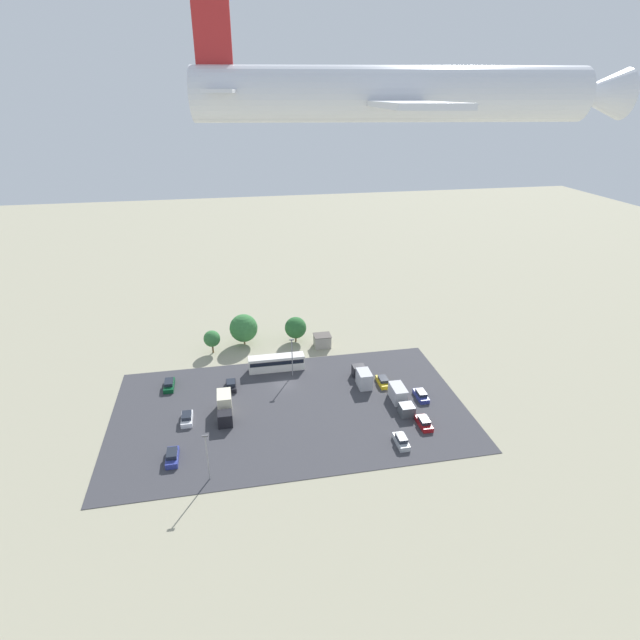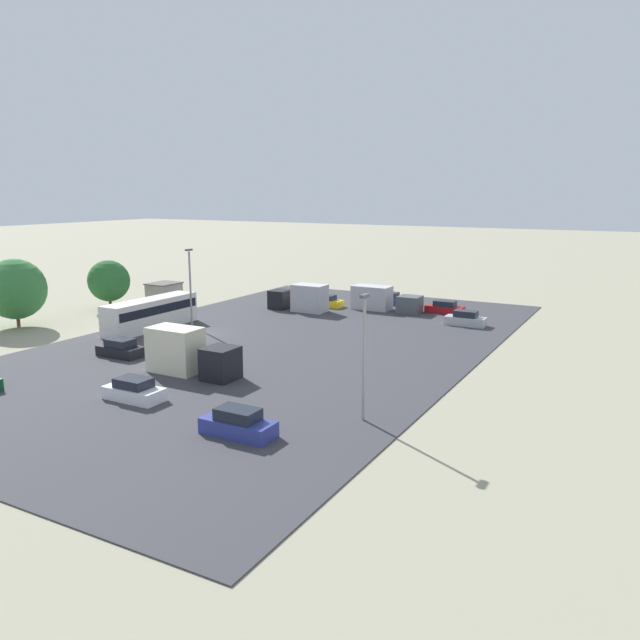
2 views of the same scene
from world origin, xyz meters
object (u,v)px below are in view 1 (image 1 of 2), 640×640
Objects in this scene: shed_building at (322,341)px; parked_car_0 at (172,457)px; parked_car_4 at (424,423)px; parked_car_7 at (169,385)px; parked_car_3 at (231,385)px; parked_truck_0 at (225,407)px; parked_car_1 at (187,418)px; parked_car_2 at (401,441)px; bus at (276,362)px; parked_car_5 at (383,381)px; airplane at (411,94)px; parked_car_6 at (421,395)px; parked_truck_1 at (400,398)px; parked_truck_2 at (362,377)px.

parked_car_0 is at bearing 47.82° from shed_building.
parked_car_4 is 49.04m from parked_car_7.
parked_truck_0 reaches higher than parked_car_3.
shed_building is at bearing -140.56° from parked_car_1.
parked_car_0 is 36.65m from parked_car_2.
parked_car_3 is at bearing -98.52° from parked_truck_0.
bus is 11.06m from parked_car_3.
parked_car_2 is (-17.34, 28.10, -1.03)m from bus.
shed_building is 0.86× the size of parked_car_5.
parked_car_1 is 67.19m from airplane.
bus is at bearing -149.96° from parked_car_3.
bus is at bearing 37.33° from shed_building.
parked_car_3 is 0.92× the size of parked_car_6.
parked_car_2 is at bearing 161.99° from airplane.
parked_car_4 is at bearing 167.39° from parked_car_1.
parked_car_7 is at bearing 164.72° from parked_car_6.
bus is 0.34× the size of airplane.
parked_car_2 is 6.85m from parked_car_4.
airplane reaches higher than parked_car_0.
shed_building is at bearing 127.33° from bus.
bus is at bearing 52.56° from parked_car_0.
parked_truck_1 reaches higher than parked_car_2.
bus is 2.58× the size of parked_car_5.
parked_car_0 is 10.16m from parked_car_1.
parked_truck_0 is at bearing 81.48° from parked_car_3.
parked_car_0 reaches higher than parked_car_7.
parked_car_7 is at bearing -32.96° from parked_car_2.
airplane is (19.00, 34.75, 51.74)m from parked_car_6.
parked_car_2 is at bearing 139.94° from parked_car_3.
parked_car_2 is 31.43m from parked_truck_0.
bus reaches higher than parked_car_4.
parked_truck_1 is at bearing 177.22° from parked_car_1.
parked_car_3 reaches higher than parked_car_6.
parked_car_4 is 0.61× the size of parked_truck_2.
parked_car_2 is at bearing -4.77° from parked_car_0.
parked_truck_1 is at bearing 11.45° from parked_car_0.
bus is 2.83× the size of parked_car_3.
parked_car_1 is 37.16m from parked_car_2.
parked_car_7 is at bearing 170.84° from parked_car_5.
bus is 2.63× the size of parked_car_4.
parked_truck_1 is at bearing -59.49° from parked_truck_2.
bus is at bearing 152.08° from parked_truck_2.
parked_car_0 is at bearing 11.45° from parked_truck_1.
parked_car_2 is (-5.94, 36.79, -0.68)m from shed_building.
parked_truck_1 is 0.25× the size of airplane.
parked_truck_2 is (-37.52, 5.56, 0.84)m from parked_car_7.
parked_car_5 is (-2.70, -18.44, -0.06)m from parked_car_2.
parked_car_1 is 12.69m from parked_car_7.
parked_car_7 is (11.88, -2.53, -0.00)m from parked_car_3.
parked_truck_2 is (-35.30, -16.52, 0.79)m from parked_car_0.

